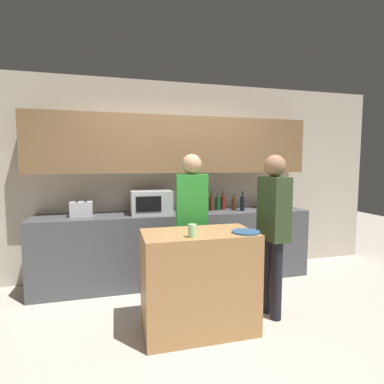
{
  "coord_description": "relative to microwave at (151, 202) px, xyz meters",
  "views": [
    {
      "loc": [
        -0.8,
        -2.47,
        1.57
      ],
      "look_at": [
        -0.05,
        0.4,
        1.29
      ],
      "focal_mm": 28.0,
      "sensor_mm": 36.0,
      "label": 1
    }
  ],
  "objects": [
    {
      "name": "ground_plane",
      "position": [
        0.35,
        -1.39,
        -1.08
      ],
      "size": [
        14.0,
        14.0,
        0.0
      ],
      "primitive_type": "plane",
      "color": "beige"
    },
    {
      "name": "back_wall",
      "position": [
        0.35,
        0.27,
        0.46
      ],
      "size": [
        6.4,
        0.4,
        2.7
      ],
      "color": "beige",
      "rests_on": "ground_plane"
    },
    {
      "name": "back_counter",
      "position": [
        0.35,
        -0.0,
        -0.61
      ],
      "size": [
        3.6,
        0.62,
        0.93
      ],
      "color": "#4C4C51",
      "rests_on": "ground_plane"
    },
    {
      "name": "kitchen_island",
      "position": [
        0.29,
        -1.25,
        -0.61
      ],
      "size": [
        1.04,
        0.58,
        0.94
      ],
      "color": "#B27F4C",
      "rests_on": "ground_plane"
    },
    {
      "name": "microwave",
      "position": [
        0.0,
        0.0,
        0.0
      ],
      "size": [
        0.52,
        0.39,
        0.3
      ],
      "color": "#B7BABC",
      "rests_on": "back_counter"
    },
    {
      "name": "toaster",
      "position": [
        -0.85,
        0.0,
        -0.06
      ],
      "size": [
        0.26,
        0.16,
        0.18
      ],
      "color": "silver",
      "rests_on": "back_counter"
    },
    {
      "name": "potted_plant",
      "position": [
        1.63,
        0.0,
        0.05
      ],
      "size": [
        0.14,
        0.14,
        0.4
      ],
      "color": "silver",
      "rests_on": "back_counter"
    },
    {
      "name": "bottle_0",
      "position": [
        0.72,
        -0.05,
        -0.03
      ],
      "size": [
        0.08,
        0.08,
        0.32
      ],
      "color": "#472814",
      "rests_on": "back_counter"
    },
    {
      "name": "bottle_1",
      "position": [
        0.84,
        0.03,
        -0.05
      ],
      "size": [
        0.07,
        0.07,
        0.27
      ],
      "color": "#472814",
      "rests_on": "back_counter"
    },
    {
      "name": "bottle_2",
      "position": [
        0.94,
        0.05,
        -0.06
      ],
      "size": [
        0.07,
        0.07,
        0.24
      ],
      "color": "#194723",
      "rests_on": "back_counter"
    },
    {
      "name": "bottle_3",
      "position": [
        1.03,
        0.08,
        -0.05
      ],
      "size": [
        0.08,
        0.08,
        0.26
      ],
      "color": "maroon",
      "rests_on": "back_counter"
    },
    {
      "name": "bottle_4",
      "position": [
        1.16,
        -0.0,
        -0.06
      ],
      "size": [
        0.07,
        0.07,
        0.23
      ],
      "color": "#472814",
      "rests_on": "back_counter"
    },
    {
      "name": "bottle_5",
      "position": [
        1.25,
        -0.09,
        -0.05
      ],
      "size": [
        0.06,
        0.06,
        0.27
      ],
      "color": "black",
      "rests_on": "back_counter"
    },
    {
      "name": "plate_on_island",
      "position": [
        0.7,
        -1.38,
        -0.13
      ],
      "size": [
        0.26,
        0.26,
        0.01
      ],
      "color": "#2D5684",
      "rests_on": "kitchen_island"
    },
    {
      "name": "cup_0",
      "position": [
        0.18,
        -1.43,
        -0.08
      ],
      "size": [
        0.07,
        0.07,
        0.12
      ],
      "color": "#AEE69E",
      "rests_on": "kitchen_island"
    },
    {
      "name": "person_left",
      "position": [
        1.09,
        -1.19,
        -0.09
      ],
      "size": [
        0.22,
        0.35,
        1.66
      ],
      "rotation": [
        0.0,
        0.0,
        -4.64
      ],
      "color": "black",
      "rests_on": "ground_plane"
    },
    {
      "name": "person_center",
      "position": [
        0.37,
        -0.7,
        -0.08
      ],
      "size": [
        0.36,
        0.23,
        1.68
      ],
      "rotation": [
        0.0,
        0.0,
        -3.27
      ],
      "color": "black",
      "rests_on": "ground_plane"
    }
  ]
}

